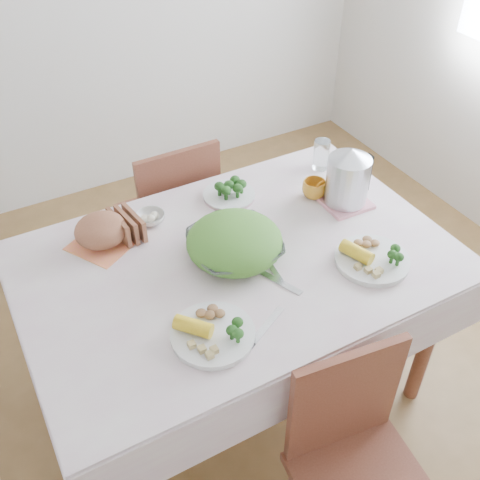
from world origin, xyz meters
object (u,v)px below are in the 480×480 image
chair_near (367,480)px  yellow_mug (314,189)px  dining_table (238,330)px  dinner_plate_left (213,335)px  electric_kettle (348,178)px  salad_bowl (235,248)px  chair_far (167,211)px  dinner_plate_right (372,260)px

chair_near → yellow_mug: (0.42, 0.94, 0.33)m
dining_table → chair_near: (0.02, -0.76, 0.09)m
dinner_plate_left → electric_kettle: (0.76, 0.36, 0.11)m
chair_near → salad_bowl: (-0.03, 0.77, 0.34)m
chair_far → yellow_mug: size_ratio=9.19×
dinner_plate_left → electric_kettle: bearing=25.3°
electric_kettle → dinner_plate_left: bearing=-161.8°
dinner_plate_left → yellow_mug: (0.68, 0.45, 0.03)m
dining_table → dinner_plate_right: size_ratio=5.37×
salad_bowl → electric_kettle: (0.53, 0.07, 0.08)m
dining_table → salad_bowl: size_ratio=4.43×
dinner_plate_left → dinner_plate_right: bearing=2.9°
dining_table → dinner_plate_right: (0.40, -0.25, 0.40)m
salad_bowl → dinner_plate_left: 0.38m
chair_far → yellow_mug: 0.78m
dinner_plate_left → dinner_plate_right: (0.63, 0.03, 0.00)m
chair_near → salad_bowl: bearing=98.9°
salad_bowl → dinner_plate_left: size_ratio=1.22×
dinner_plate_left → electric_kettle: size_ratio=1.12×
yellow_mug → electric_kettle: bearing=-48.4°
dinner_plate_right → electric_kettle: size_ratio=1.13×
yellow_mug → electric_kettle: (0.08, -0.09, 0.08)m
dining_table → yellow_mug: size_ratio=14.54×
dining_table → yellow_mug: 0.64m
dinner_plate_right → electric_kettle: bearing=68.6°
chair_near → dinner_plate_left: chair_near is taller
salad_bowl → yellow_mug: (0.45, 0.16, -0.00)m
yellow_mug → electric_kettle: electric_kettle is taller
chair_far → electric_kettle: bearing=126.1°
chair_near → dinner_plate_right: chair_near is taller
dining_table → electric_kettle: bearing=8.8°
salad_bowl → dinner_plate_right: 0.48m
chair_near → yellow_mug: chair_near is taller
chair_far → salad_bowl: bearing=86.9°
salad_bowl → electric_kettle: 0.54m
chair_near → dinner_plate_right: 0.71m
dinner_plate_right → yellow_mug: (0.05, 0.42, 0.03)m
chair_near → electric_kettle: size_ratio=3.68×
yellow_mug → chair_near: bearing=-114.2°
dinner_plate_left → yellow_mug: size_ratio=2.69×
chair_near → dinner_plate_left: 0.63m
dining_table → chair_far: size_ratio=1.58×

